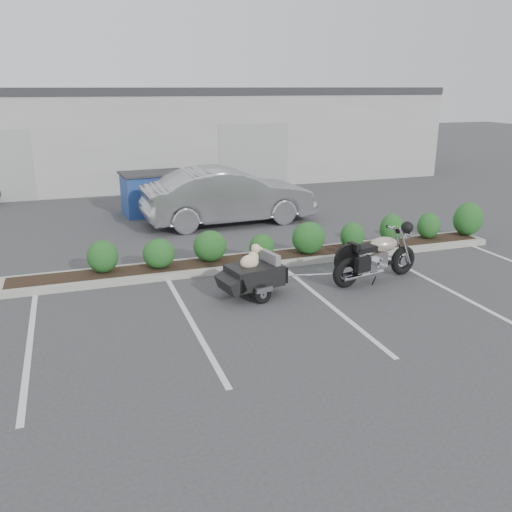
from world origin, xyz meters
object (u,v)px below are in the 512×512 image
object	(u,v)px
motorcycle	(376,258)
pet_trailer	(253,274)
dumpster	(154,193)
sedan	(229,196)

from	to	relation	value
motorcycle	pet_trailer	distance (m)	2.79
motorcycle	pet_trailer	bearing A→B (deg)	168.09
motorcycle	dumpster	size ratio (longest dim) A/B	1.03
motorcycle	sedan	world-z (taller)	sedan
sedan	dumpster	bearing A→B (deg)	40.75
sedan	dumpster	size ratio (longest dim) A/B	2.36
pet_trailer	dumpster	xyz separation A→B (m)	(-0.68, 8.07, 0.24)
sedan	pet_trailer	bearing A→B (deg)	165.64
pet_trailer	dumpster	size ratio (longest dim) A/B	0.84
motorcycle	pet_trailer	xyz separation A→B (m)	(-2.79, 0.02, -0.07)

